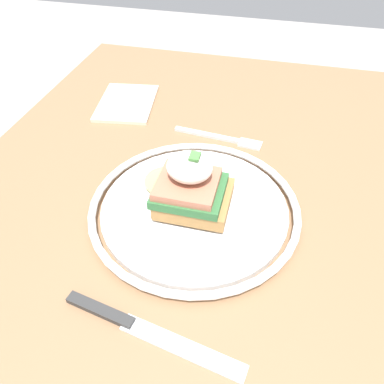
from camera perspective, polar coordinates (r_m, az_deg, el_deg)
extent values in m
cube|color=#846042|center=(0.53, 1.20, -1.68)|extent=(0.92, 0.70, 0.03)
cylinder|color=#846042|center=(1.13, -8.93, 1.48)|extent=(0.06, 0.06, 0.71)
cylinder|color=#846042|center=(1.09, 21.07, -3.50)|extent=(0.06, 0.06, 0.71)
cylinder|color=silver|center=(0.49, 0.00, -2.56)|extent=(0.24, 0.24, 0.01)
torus|color=white|center=(0.49, 0.00, -2.15)|extent=(0.27, 0.27, 0.01)
cube|color=#9E703D|center=(0.48, 0.00, -0.92)|extent=(0.08, 0.09, 0.02)
cube|color=#2D6033|center=(0.46, -0.37, 0.21)|extent=(0.08, 0.09, 0.01)
cube|color=#AD664C|center=(0.46, -0.70, 1.28)|extent=(0.07, 0.07, 0.01)
ellipsoid|color=white|center=(0.45, -0.40, 3.81)|extent=(0.05, 0.06, 0.04)
cylinder|color=#EAD166|center=(0.52, -3.82, 2.03)|extent=(0.06, 0.06, 0.00)
cube|color=#47843D|center=(0.43, 0.00, 5.55)|extent=(0.02, 0.01, 0.00)
cube|color=silver|center=(0.63, 2.25, 8.70)|extent=(0.02, 0.11, 0.00)
cube|color=silver|center=(0.61, 8.85, 7.22)|extent=(0.03, 0.04, 0.00)
cube|color=#2D2D2D|center=(0.42, -13.81, -17.05)|extent=(0.03, 0.08, 0.01)
cube|color=silver|center=(0.39, -1.55, -22.54)|extent=(0.04, 0.13, 0.00)
cube|color=beige|center=(0.72, -9.91, 13.24)|extent=(0.15, 0.12, 0.01)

